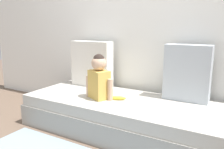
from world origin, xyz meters
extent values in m
plane|color=brown|center=(0.00, 0.00, 0.00)|extent=(12.00, 12.00, 0.00)
cube|color=white|center=(0.00, 0.54, 1.24)|extent=(5.30, 0.10, 2.48)
cube|color=#9C978F|center=(0.00, 0.00, 0.11)|extent=(2.10, 0.82, 0.23)
cube|color=#B7B2A8|center=(0.00, 0.00, 0.29)|extent=(2.04, 0.80, 0.12)
cube|color=silver|center=(-0.58, 0.31, 0.63)|extent=(0.53, 0.16, 0.56)
cube|color=#B2BCC6|center=(0.58, 0.31, 0.63)|extent=(0.44, 0.16, 0.56)
cube|color=gold|center=(-0.22, -0.08, 0.50)|extent=(0.25, 0.23, 0.29)
sphere|color=tan|center=(-0.22, -0.08, 0.72)|extent=(0.15, 0.15, 0.15)
sphere|color=#2D231E|center=(-0.22, -0.08, 0.75)|extent=(0.12, 0.12, 0.12)
cylinder|color=tan|center=(-0.35, -0.08, 0.46)|extent=(0.06, 0.06, 0.22)
cylinder|color=tan|center=(-0.09, -0.08, 0.46)|extent=(0.06, 0.06, 0.22)
ellipsoid|color=yellow|center=(-0.02, -0.04, 0.37)|extent=(0.17, 0.11, 0.04)
camera|label=1|loc=(1.03, -1.98, 1.08)|focal=36.35mm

